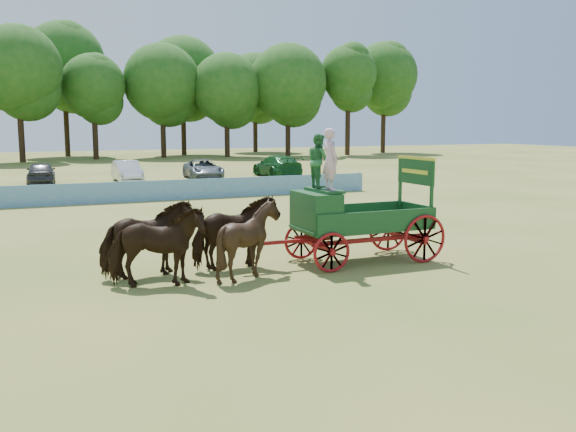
{
  "coord_description": "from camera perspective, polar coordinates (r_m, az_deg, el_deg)",
  "views": [
    {
      "loc": [
        -7.27,
        -14.62,
        3.99
      ],
      "look_at": [
        0.2,
        2.2,
        1.3
      ],
      "focal_mm": 40.0,
      "sensor_mm": 36.0,
      "label": 1
    }
  ],
  "objects": [
    {
      "name": "ground",
      "position": [
        16.81,
        2.43,
        -5.42
      ],
      "size": [
        160.0,
        160.0,
        0.0
      ],
      "primitive_type": "plane",
      "color": "olive",
      "rests_on": "ground"
    },
    {
      "name": "horse_lead_left",
      "position": [
        15.9,
        -11.63,
        -2.71
      ],
      "size": [
        2.54,
        1.58,
        1.99
      ],
      "primitive_type": "imported",
      "rotation": [
        0.0,
        0.0,
        1.34
      ],
      "color": "black",
      "rests_on": "ground"
    },
    {
      "name": "horse_lead_right",
      "position": [
        16.96,
        -12.43,
        -2.05
      ],
      "size": [
        2.48,
        1.38,
        1.99
      ],
      "primitive_type": "imported",
      "rotation": [
        0.0,
        0.0,
        1.71
      ],
      "color": "black",
      "rests_on": "ground"
    },
    {
      "name": "horse_wheel_left",
      "position": [
        16.56,
        -3.49,
        -2.11
      ],
      "size": [
        2.17,
        2.02,
        2.0
      ],
      "primitive_type": "imported",
      "rotation": [
        0.0,
        0.0,
        1.31
      ],
      "color": "black",
      "rests_on": "ground"
    },
    {
      "name": "horse_wheel_right",
      "position": [
        17.58,
        -4.75,
        -1.51
      ],
      "size": [
        2.51,
        1.47,
        1.99
      ],
      "primitive_type": "imported",
      "rotation": [
        0.0,
        0.0,
        1.74
      ],
      "color": "black",
      "rests_on": "ground"
    },
    {
      "name": "farm_dray",
      "position": [
        18.18,
        4.61,
        0.91
      ],
      "size": [
        6.0,
        2.0,
        3.84
      ],
      "color": "maroon",
      "rests_on": "ground"
    },
    {
      "name": "sponsor_banner",
      "position": [
        33.4,
        -13.02,
        2.15
      ],
      "size": [
        26.0,
        0.08,
        1.05
      ],
      "primitive_type": "cube",
      "color": "#1B5F95",
      "rests_on": "ground"
    },
    {
      "name": "parked_cars",
      "position": [
        44.36,
        -22.41,
        3.5
      ],
      "size": [
        39.47,
        6.65,
        1.63
      ],
      "color": "silver",
      "rests_on": "ground"
    },
    {
      "name": "treeline",
      "position": [
        75.18,
        -20.14,
        11.74
      ],
      "size": [
        90.98,
        23.59,
        15.68
      ],
      "color": "#382314",
      "rests_on": "ground"
    }
  ]
}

